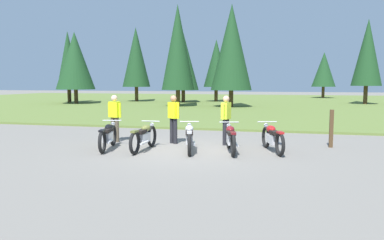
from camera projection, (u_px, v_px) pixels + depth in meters
name	position (u px, v px, depth m)	size (l,w,h in m)	color
ground_plane	(187.00, 151.00, 11.58)	(140.00, 140.00, 0.00)	slate
grass_moorland	(253.00, 102.00, 37.56)	(80.00, 44.00, 0.10)	#5B7033
forest_treeline	(230.00, 57.00, 34.72)	(40.49, 22.60, 8.47)	#47331E
motorcycle_black	(108.00, 136.00, 11.78)	(0.73, 2.07, 0.88)	black
motorcycle_olive	(144.00, 137.00, 11.58)	(0.62, 2.10, 0.88)	black
motorcycle_silver	(189.00, 137.00, 11.42)	(0.76, 2.06, 0.88)	black
motorcycle_maroon	(231.00, 138.00, 11.27)	(0.75, 2.07, 0.88)	black
motorcycle_red	(272.00, 138.00, 11.36)	(0.88, 2.02, 0.88)	black
rider_in_hivis_vest	(226.00, 117.00, 12.59)	(0.31, 0.53, 1.67)	black
rider_with_back_turned	(173.00, 116.00, 12.85)	(0.48, 0.38, 1.67)	black
rider_near_row_end	(115.00, 115.00, 13.21)	(0.54, 0.28, 1.67)	#4C4233
trail_marker_post	(331.00, 129.00, 12.10)	(0.12, 0.12, 1.24)	#47331E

